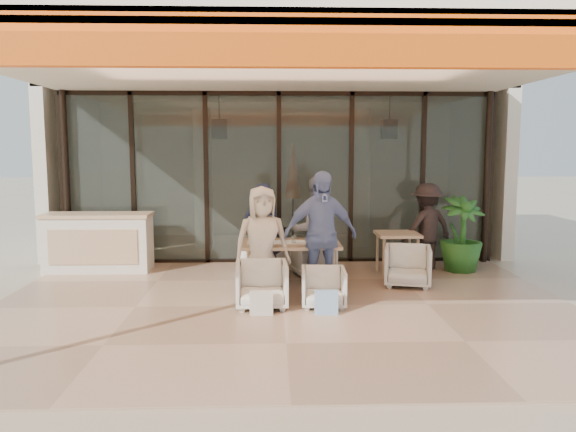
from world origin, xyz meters
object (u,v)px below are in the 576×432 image
object	(u,v)px
diner_grey	(315,230)
side_chair	(408,264)
chair_far_left	(263,256)
chair_near_right	(323,286)
potted_palm	(461,234)
chair_near_left	(262,282)
host_counter	(98,242)
dining_table	(290,246)
chair_far_right	(313,257)
side_table	(397,239)
standing_woman	(427,227)
diner_cream	(262,243)
diner_navy	(263,234)
diner_periwinkle	(320,235)

from	to	relation	value
diner_grey	side_chair	bearing A→B (deg)	160.54
chair_far_left	chair_near_right	distance (m)	2.08
potted_palm	chair_near_left	bearing A→B (deg)	-148.46
host_counter	chair_near_right	world-z (taller)	host_counter
dining_table	chair_far_right	distance (m)	1.10
chair_far_left	side_table	world-z (taller)	side_table
chair_far_left	side_chair	world-z (taller)	side_chair
chair_near_right	diner_grey	xyz separation A→B (m)	(0.00, 1.40, 0.55)
standing_woman	chair_near_left	bearing A→B (deg)	18.13
chair_near_right	diner_cream	world-z (taller)	diner_cream
chair_near_right	diner_grey	world-z (taller)	diner_grey
chair_far_right	chair_near_left	bearing A→B (deg)	48.72
chair_near_left	diner_navy	size ratio (longest dim) A/B	0.44
dining_table	chair_far_left	world-z (taller)	dining_table
side_table	potted_palm	size ratio (longest dim) A/B	0.56
host_counter	chair_near_left	xyz separation A→B (m)	(2.89, -2.32, -0.18)
dining_table	diner_navy	world-z (taller)	diner_navy
dining_table	potted_palm	distance (m)	3.25
chair_near_left	chair_near_right	world-z (taller)	chair_near_left
chair_near_right	side_chair	xyz separation A→B (m)	(1.43, 1.11, 0.06)
chair_far_left	diner_periwinkle	distance (m)	1.73
chair_far_left	potted_palm	world-z (taller)	potted_palm
side_table	potted_palm	world-z (taller)	potted_palm
host_counter	diner_cream	xyz separation A→B (m)	(2.89, -1.82, 0.28)
diner_navy	diner_cream	world-z (taller)	diner_cream
diner_grey	side_chair	xyz separation A→B (m)	(1.43, -0.29, -0.50)
chair_far_right	diner_grey	world-z (taller)	diner_grey
dining_table	potted_palm	size ratio (longest dim) A/B	1.12
chair_near_left	side_chair	world-z (taller)	side_chair
diner_cream	side_table	world-z (taller)	diner_cream
dining_table	chair_far_right	size ratio (longest dim) A/B	2.27
side_chair	potted_palm	bearing A→B (deg)	53.71
potted_palm	dining_table	bearing A→B (deg)	-159.08
host_counter	side_chair	size ratio (longest dim) A/B	2.57
chair_far_left	diner_cream	xyz separation A→B (m)	(0.00, -1.40, 0.47)
chair_near_right	diner_cream	bearing A→B (deg)	151.43
diner_navy	side_chair	bearing A→B (deg)	176.68
chair_far_right	side_table	xyz separation A→B (m)	(1.43, -0.04, 0.31)
side_table	standing_woman	bearing A→B (deg)	36.03
dining_table	chair_far_left	distance (m)	1.09
diner_grey	diner_cream	world-z (taller)	diner_grey
diner_cream	standing_woman	bearing A→B (deg)	20.62
diner_navy	side_table	world-z (taller)	diner_navy
diner_navy	side_chair	world-z (taller)	diner_navy
diner_navy	side_chair	distance (m)	2.33
diner_navy	standing_woman	bearing A→B (deg)	-158.45
chair_near_left	side_chair	bearing A→B (deg)	24.17
chair_far_left	diner_cream	size ratio (longest dim) A/B	0.42
chair_near_right	diner_periwinkle	world-z (taller)	diner_periwinkle
chair_far_left	chair_far_right	world-z (taller)	chair_far_left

